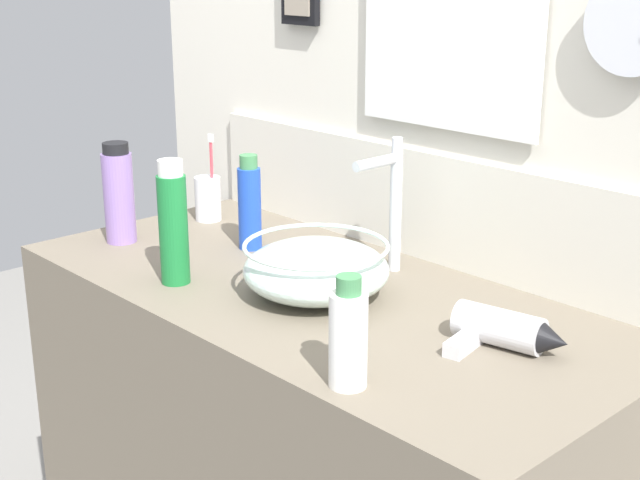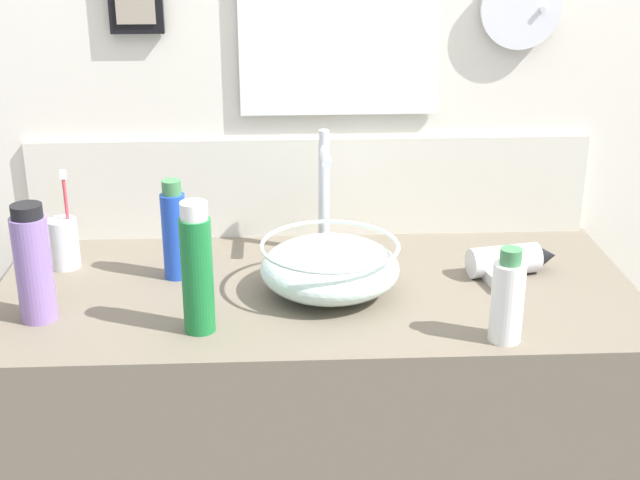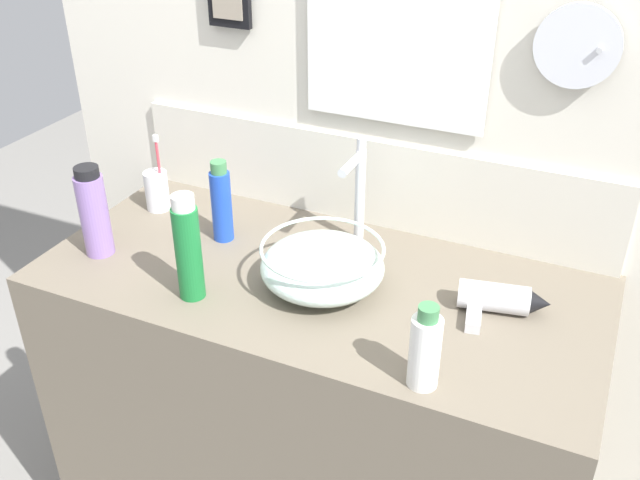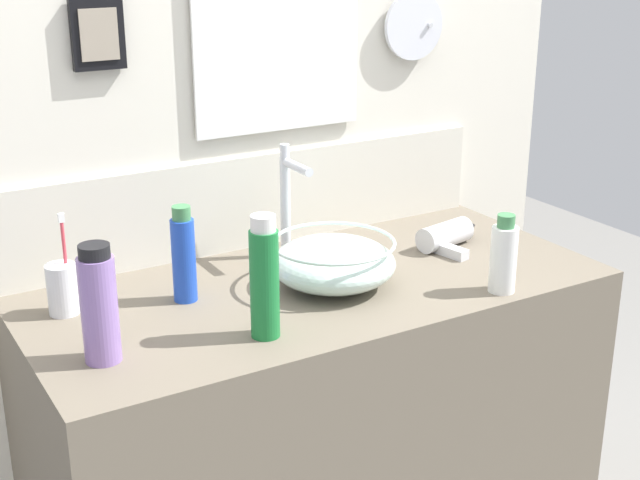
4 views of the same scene
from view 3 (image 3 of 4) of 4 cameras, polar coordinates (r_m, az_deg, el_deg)
name	(u,v)px [view 3 (image 3 of 4)]	position (r m, az deg, el deg)	size (l,w,h in m)	color
vanity_counter	(317,425)	(1.89, -0.21, -14.58)	(1.26, 0.59, 0.91)	#6B6051
back_panel	(373,107)	(1.73, 4.26, 10.54)	(1.76, 0.09, 2.41)	silver
glass_bowl_sink	(322,265)	(1.54, 0.19, -2.05)	(0.27, 0.27, 0.10)	silver
faucet	(358,186)	(1.65, 3.06, 4.33)	(0.02, 0.12, 0.27)	silver
hair_drier	(499,300)	(1.52, 14.16, -4.66)	(0.20, 0.15, 0.06)	silver
toothbrush_cup	(157,190)	(1.90, -12.91, 3.91)	(0.06, 0.06, 0.21)	silver
soap_dispenser	(221,203)	(1.71, -7.90, 2.95)	(0.05, 0.05, 0.21)	blue
spray_bottle	(94,212)	(1.72, -17.64, 2.12)	(0.07, 0.07, 0.22)	#8C6BB2
shampoo_bottle	(188,249)	(1.50, -10.51, -0.71)	(0.06, 0.06, 0.24)	#197233
lotion_bottle	(425,349)	(1.29, 8.39, -8.66)	(0.06, 0.06, 0.17)	white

